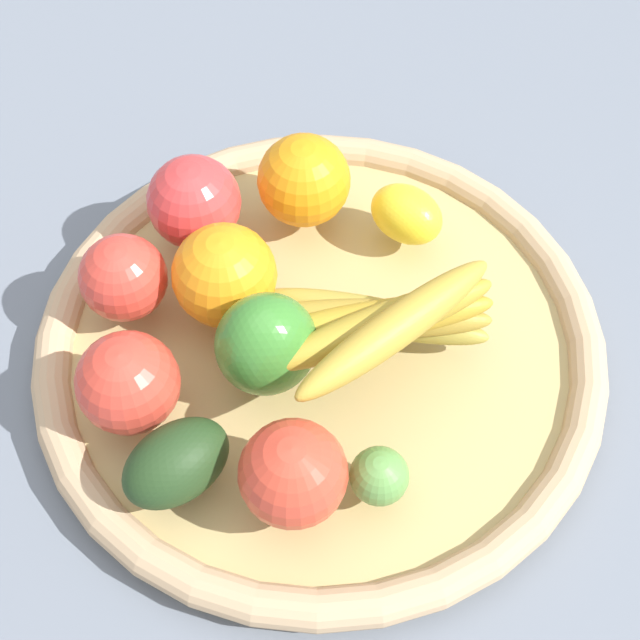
% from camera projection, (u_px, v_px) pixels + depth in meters
% --- Properties ---
extents(ground_plane, '(2.40, 2.40, 0.00)m').
position_uv_depth(ground_plane, '(320.00, 359.00, 0.77)').
color(ground_plane, slate).
rests_on(ground_plane, ground).
extents(basket, '(0.46, 0.46, 0.04)m').
position_uv_depth(basket, '(320.00, 348.00, 0.76)').
color(basket, tan).
rests_on(basket, ground_plane).
extents(banana_bunch, '(0.15, 0.18, 0.08)m').
position_uv_depth(banana_bunch, '(380.00, 321.00, 0.70)').
color(banana_bunch, '#A8983A').
rests_on(banana_bunch, basket).
extents(orange_0, '(0.11, 0.11, 0.08)m').
position_uv_depth(orange_0, '(304.00, 180.00, 0.78)').
color(orange_0, orange).
rests_on(orange_0, basket).
extents(orange_1, '(0.09, 0.09, 0.08)m').
position_uv_depth(orange_1, '(224.00, 275.00, 0.72)').
color(orange_1, orange).
rests_on(orange_1, basket).
extents(bell_pepper, '(0.09, 0.09, 0.09)m').
position_uv_depth(bell_pepper, '(266.00, 344.00, 0.68)').
color(bell_pepper, '#3B802E').
rests_on(bell_pepper, basket).
extents(lime_0, '(0.06, 0.06, 0.04)m').
position_uv_depth(lime_0, '(379.00, 476.00, 0.65)').
color(lime_0, '#5B9344').
rests_on(lime_0, basket).
extents(apple_0, '(0.11, 0.11, 0.08)m').
position_uv_depth(apple_0, '(293.00, 474.00, 0.63)').
color(apple_0, '#D13F2B').
rests_on(apple_0, basket).
extents(apple_3, '(0.09, 0.09, 0.07)m').
position_uv_depth(apple_3, '(123.00, 278.00, 0.73)').
color(apple_3, '#D43D30').
rests_on(apple_3, basket).
extents(lemon_0, '(0.08, 0.07, 0.05)m').
position_uv_depth(lemon_0, '(406.00, 214.00, 0.78)').
color(lemon_0, yellow).
rests_on(lemon_0, basket).
extents(avocado, '(0.06, 0.09, 0.05)m').
position_uv_depth(avocado, '(176.00, 463.00, 0.65)').
color(avocado, '#213B1B').
rests_on(avocado, basket).
extents(apple_1, '(0.11, 0.11, 0.08)m').
position_uv_depth(apple_1, '(194.00, 202.00, 0.77)').
color(apple_1, '#D03737').
rests_on(apple_1, basket).
extents(apple_2, '(0.09, 0.09, 0.08)m').
position_uv_depth(apple_2, '(128.00, 383.00, 0.67)').
color(apple_2, red).
rests_on(apple_2, basket).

